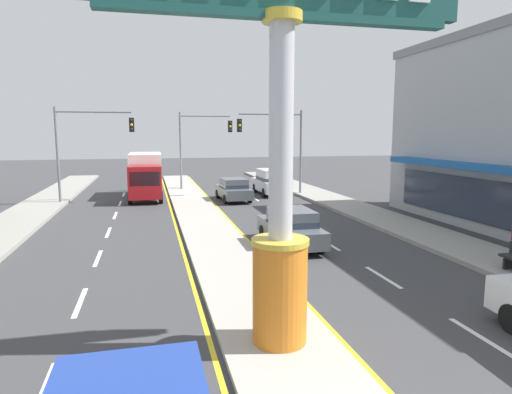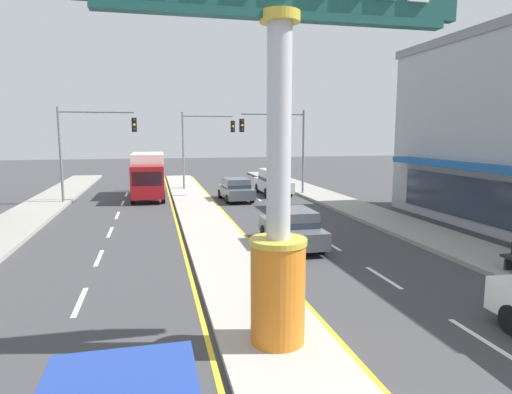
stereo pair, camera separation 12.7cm
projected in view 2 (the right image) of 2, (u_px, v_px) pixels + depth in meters
The scene contains 11 objects.
median_strip at pixel (208, 226), 21.56m from camera, with size 2.49×52.00×0.14m, color #A39E93.
sidewalk_right at pixel (401, 225), 21.69m from camera, with size 2.86×60.00×0.18m, color gray.
lane_markings at pixel (211, 233), 20.27m from camera, with size 9.23×52.00×0.01m.
district_sign at pixel (279, 128), 8.84m from camera, with size 7.60×1.21×8.31m.
traffic_light_left_side at pixel (89, 138), 28.40m from camera, with size 4.86×0.46×6.20m.
traffic_light_right_side at pixel (280, 138), 31.87m from camera, with size 4.86×0.46×6.20m.
traffic_light_median_far at pixel (202, 138), 35.15m from camera, with size 4.20×0.46×6.20m.
sedan_near_right_lane at pixel (292, 227), 17.91m from camera, with size 1.88×4.32×1.53m.
box_truck_far_right_lane at pixel (148, 174), 31.31m from camera, with size 2.29×6.92×3.12m.
suv_near_left_lane at pixel (273, 182), 33.01m from camera, with size 1.99×4.61×1.90m.
sedan_mid_left_lane at pixel (236, 189), 30.07m from camera, with size 1.97×4.37×1.53m.
Camera 2 is at (-2.46, -3.13, 4.55)m, focal length 31.09 mm.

